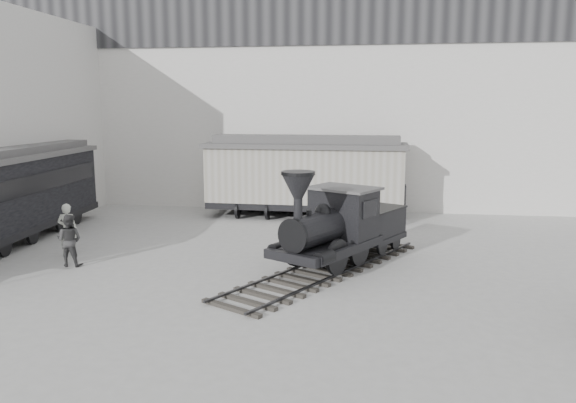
% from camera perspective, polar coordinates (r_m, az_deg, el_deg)
% --- Properties ---
extents(ground, '(90.00, 90.00, 0.00)m').
position_cam_1_polar(ground, '(14.88, -2.69, -10.51)').
color(ground, '#9E9E9B').
extents(north_wall, '(34.00, 2.51, 11.00)m').
position_cam_1_polar(north_wall, '(28.83, 2.94, 10.48)').
color(north_wall, silver).
rests_on(north_wall, ground).
extents(locomotive, '(6.19, 8.88, 3.21)m').
position_cam_1_polar(locomotive, '(18.10, 5.09, -2.97)').
color(locomotive, '#312D28').
rests_on(locomotive, ground).
extents(boxcar, '(9.38, 3.13, 3.81)m').
position_cam_1_polar(boxcar, '(26.16, 1.77, 2.77)').
color(boxcar, black).
rests_on(boxcar, ground).
extents(visitor_a, '(0.74, 0.56, 1.83)m').
position_cam_1_polar(visitor_a, '(20.90, -21.49, -2.66)').
color(visitor_a, beige).
rests_on(visitor_a, ground).
extents(visitor_b, '(0.84, 0.66, 1.71)m').
position_cam_1_polar(visitor_b, '(19.51, -21.34, -3.68)').
color(visitor_b, '#383838').
rests_on(visitor_b, ground).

